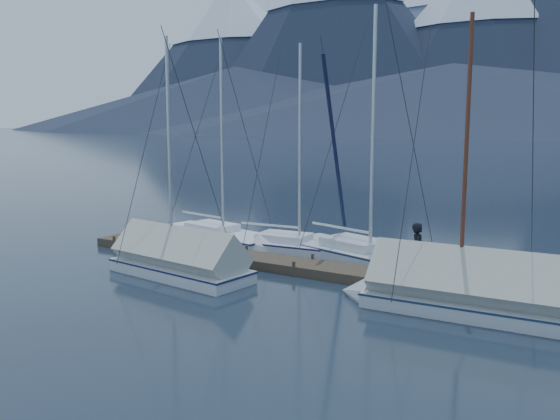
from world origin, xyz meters
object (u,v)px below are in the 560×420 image
(sailboat_open_left, at_px, (231,240))
(person, at_px, (418,251))
(sailboat_open_mid, at_px, (310,250))
(sailboat_covered_near, at_px, (454,295))
(sailboat_open_right, at_px, (382,261))
(sailboat_covered_far, at_px, (170,262))

(sailboat_open_left, xyz_separation_m, person, (9.41, -2.61, 1.09))
(sailboat_open_mid, height_order, sailboat_covered_near, sailboat_open_mid)
(sailboat_covered_near, height_order, person, sailboat_covered_near)
(sailboat_covered_near, relative_size, person, 5.02)
(person, bearing_deg, sailboat_open_right, 20.40)
(sailboat_open_right, xyz_separation_m, sailboat_covered_near, (3.79, -3.91, 0.28))
(sailboat_covered_near, distance_m, person, 2.46)
(person, bearing_deg, sailboat_open_left, 51.65)
(sailboat_open_left, distance_m, person, 9.83)
(sailboat_covered_near, bearing_deg, sailboat_covered_far, -173.14)
(sailboat_open_mid, xyz_separation_m, sailboat_covered_near, (7.12, -4.38, 0.30))
(person, bearing_deg, sailboat_covered_near, -157.54)
(sailboat_open_right, bearing_deg, sailboat_covered_near, -45.90)
(sailboat_open_right, height_order, person, sailboat_open_right)
(sailboat_covered_far, bearing_deg, person, 19.05)
(sailboat_covered_far, height_order, person, sailboat_covered_far)
(sailboat_open_mid, bearing_deg, sailboat_covered_far, -115.81)
(sailboat_open_left, bearing_deg, sailboat_open_mid, 1.81)
(sailboat_open_left, relative_size, sailboat_open_right, 0.94)
(sailboat_open_right, distance_m, sailboat_covered_near, 5.46)
(person, bearing_deg, sailboat_covered_far, 86.23)
(sailboat_covered_near, xyz_separation_m, person, (-1.65, 1.64, 0.80))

